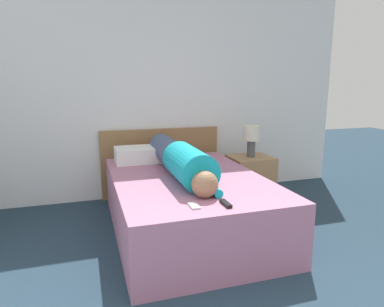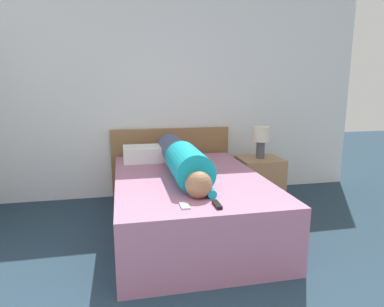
% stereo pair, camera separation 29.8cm
% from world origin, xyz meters
% --- Properties ---
extents(wall_back, '(5.23, 0.06, 2.60)m').
position_xyz_m(wall_back, '(0.00, 3.53, 1.30)').
color(wall_back, white).
rests_on(wall_back, ground_plane).
extents(bed, '(1.36, 2.01, 0.54)m').
position_xyz_m(bed, '(0.14, 2.33, 0.27)').
color(bed, '#B2708E').
rests_on(bed, ground_plane).
extents(headboard, '(1.48, 0.04, 0.85)m').
position_xyz_m(headboard, '(0.14, 3.46, 0.43)').
color(headboard, olive).
rests_on(headboard, ground_plane).
extents(nightstand, '(0.48, 0.45, 0.55)m').
position_xyz_m(nightstand, '(1.11, 2.91, 0.27)').
color(nightstand, '#A37A51').
rests_on(nightstand, ground_plane).
extents(table_lamp, '(0.20, 0.20, 0.37)m').
position_xyz_m(table_lamp, '(1.11, 2.91, 0.79)').
color(table_lamp, '#4C4C51').
rests_on(table_lamp, nightstand).
extents(person_lying, '(0.32, 1.65, 0.32)m').
position_xyz_m(person_lying, '(0.09, 2.41, 0.69)').
color(person_lying, '#936B4C').
rests_on(person_lying, bed).
extents(pillow_near_headboard, '(0.63, 0.35, 0.16)m').
position_xyz_m(pillow_near_headboard, '(-0.14, 3.07, 0.62)').
color(pillow_near_headboard, white).
rests_on(pillow_near_headboard, bed).
extents(tv_remote, '(0.04, 0.15, 0.02)m').
position_xyz_m(tv_remote, '(0.18, 1.50, 0.55)').
color(tv_remote, black).
rests_on(tv_remote, bed).
extents(cell_phone, '(0.06, 0.13, 0.01)m').
position_xyz_m(cell_phone, '(-0.05, 1.55, 0.55)').
color(cell_phone, '#B2B7BC').
rests_on(cell_phone, bed).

